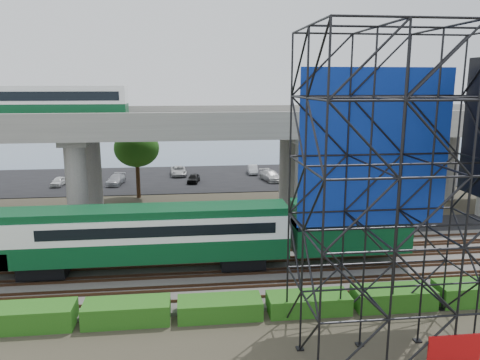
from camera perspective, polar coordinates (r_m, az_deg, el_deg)
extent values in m
plane|color=#474233|center=(30.73, -5.00, -12.58)|extent=(140.00, 140.00, 0.00)
cube|color=slate|center=(32.53, -5.11, -10.97)|extent=(90.00, 12.00, 0.20)
cube|color=black|center=(40.52, -5.48, -6.41)|extent=(90.00, 5.00, 0.08)
cube|color=black|center=(63.27, -5.98, 0.23)|extent=(90.00, 18.00, 0.08)
cube|color=slate|center=(84.95, -6.21, 3.17)|extent=(140.00, 40.00, 0.03)
cube|color=#472D1E|center=(28.15, -4.82, -14.33)|extent=(90.00, 0.08, 0.16)
cube|color=#472D1E|center=(29.45, -4.92, -13.10)|extent=(90.00, 0.08, 0.16)
cube|color=#472D1E|center=(29.96, -4.96, -12.65)|extent=(90.00, 0.08, 0.16)
cube|color=#472D1E|center=(31.28, -5.05, -11.57)|extent=(90.00, 0.08, 0.16)
cube|color=#472D1E|center=(31.80, -5.08, -11.17)|extent=(90.00, 0.08, 0.16)
cube|color=#472D1E|center=(33.13, -5.16, -10.20)|extent=(90.00, 0.08, 0.16)
cube|color=#472D1E|center=(33.65, -5.19, -9.84)|extent=(90.00, 0.08, 0.16)
cube|color=#472D1E|center=(34.99, -5.26, -8.98)|extent=(90.00, 0.08, 0.16)
cube|color=#472D1E|center=(35.51, -5.28, -8.66)|extent=(90.00, 0.08, 0.16)
cube|color=#472D1E|center=(36.87, -5.34, -7.88)|extent=(90.00, 0.08, 0.16)
cube|color=black|center=(33.57, -22.70, -9.83)|extent=(3.00, 2.20, 0.90)
cube|color=black|center=(32.46, 0.26, -9.61)|extent=(3.00, 2.20, 0.90)
cube|color=#094120|center=(31.97, -11.50, -8.00)|extent=(19.00, 3.00, 1.40)
cube|color=white|center=(31.52, -11.61, -5.52)|extent=(19.00, 3.00, 1.50)
cube|color=#094120|center=(31.24, -11.68, -3.77)|extent=(19.00, 2.60, 0.50)
cube|color=black|center=(31.43, -9.79, -5.40)|extent=(15.00, 3.06, 0.70)
cube|color=#094120|center=(33.45, 13.18, -5.38)|extent=(8.00, 3.00, 3.40)
cube|color=#9E9B93|center=(44.19, -5.86, 6.46)|extent=(80.00, 12.00, 1.20)
cube|color=#9E9B93|center=(38.36, -5.75, 7.39)|extent=(80.00, 0.50, 1.10)
cube|color=#9E9B93|center=(49.84, -6.01, 8.38)|extent=(80.00, 0.50, 1.10)
cylinder|color=#9E9B93|center=(42.45, -19.27, -0.65)|extent=(1.80, 1.80, 8.00)
cylinder|color=#9E9B93|center=(49.17, -17.55, 1.10)|extent=(1.80, 1.80, 8.00)
cube|color=#9E9B93|center=(45.25, -18.65, 4.89)|extent=(2.40, 9.00, 0.60)
cylinder|color=#9E9B93|center=(42.77, 7.87, 0.00)|extent=(1.80, 1.80, 8.00)
cylinder|color=#9E9B93|center=(49.45, 5.85, 1.65)|extent=(1.80, 1.80, 8.00)
cube|color=#9E9B93|center=(45.54, 6.90, 5.46)|extent=(2.40, 9.00, 0.60)
cylinder|color=#9E9B93|center=(56.15, 24.09, 1.89)|extent=(1.80, 1.80, 8.00)
cube|color=#9E9B93|center=(52.75, 26.36, 5.18)|extent=(2.40, 9.00, 0.60)
cube|color=black|center=(45.51, -21.12, 7.09)|extent=(12.00, 2.50, 0.70)
cube|color=#094120|center=(45.46, -21.20, 8.10)|extent=(12.00, 2.50, 0.90)
cube|color=white|center=(45.42, -21.30, 9.48)|extent=(12.00, 2.50, 1.30)
cube|color=black|center=(45.42, -21.30, 9.54)|extent=(11.00, 2.56, 0.80)
cube|color=white|center=(45.40, -21.38, 10.49)|extent=(12.00, 2.40, 0.30)
cube|color=#0E2E9F|center=(25.26, 16.15, 3.69)|extent=(8.10, 0.08, 8.25)
cube|color=red|center=(23.31, 24.64, -18.53)|extent=(2.40, 0.08, 1.60)
cube|color=black|center=(25.59, 17.66, -18.36)|extent=(9.36, 6.36, 0.08)
cube|color=#1D5313|center=(27.87, -24.23, -14.96)|extent=(4.60, 1.80, 1.20)
cube|color=#1D5313|center=(26.81, -13.61, -15.35)|extent=(4.60, 1.80, 1.15)
cube|color=#1D5313|center=(26.68, -2.49, -15.29)|extent=(4.60, 1.80, 1.03)
cube|color=#1D5313|center=(27.46, 8.33, -14.61)|extent=(4.60, 1.80, 1.01)
cube|color=#1D5313|center=(29.05, 18.18, -13.44)|extent=(4.60, 1.80, 1.12)
cube|color=#1D5313|center=(31.38, 26.69, -12.13)|extent=(4.60, 1.80, 1.20)
cylinder|color=#382314|center=(44.28, 12.83, -1.90)|extent=(0.44, 0.44, 4.80)
ellipsoid|color=#1D5313|center=(43.65, 13.02, 2.18)|extent=(4.94, 4.94, 4.18)
cylinder|color=#382314|center=(53.27, -12.34, 0.41)|extent=(0.44, 0.44, 4.80)
ellipsoid|color=#1D5313|center=(52.75, -12.49, 3.82)|extent=(4.94, 4.94, 4.18)
imported|color=black|center=(39.78, -13.91, -6.03)|extent=(4.87, 2.87, 1.27)
imported|color=silver|center=(62.24, -21.25, -0.16)|extent=(1.58, 3.31, 1.09)
imported|color=#999CA0|center=(66.54, -18.51, 0.80)|extent=(2.08, 3.82, 1.19)
imported|color=#A3A5AB|center=(60.84, -14.89, 0.05)|extent=(2.25, 4.39, 1.22)
imported|color=#B8B8B8|center=(65.11, -7.50, 1.11)|extent=(2.31, 4.57, 1.24)
imported|color=black|center=(60.22, -5.68, 0.22)|extent=(1.92, 3.49, 1.12)
imported|color=#B1B3B9|center=(65.78, 1.57, 1.29)|extent=(1.48, 3.68, 1.19)
imported|color=beige|center=(61.19, 3.75, 0.53)|extent=(2.77, 4.80, 1.31)
imported|color=silver|center=(67.42, 8.41, 1.41)|extent=(2.15, 4.25, 1.15)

